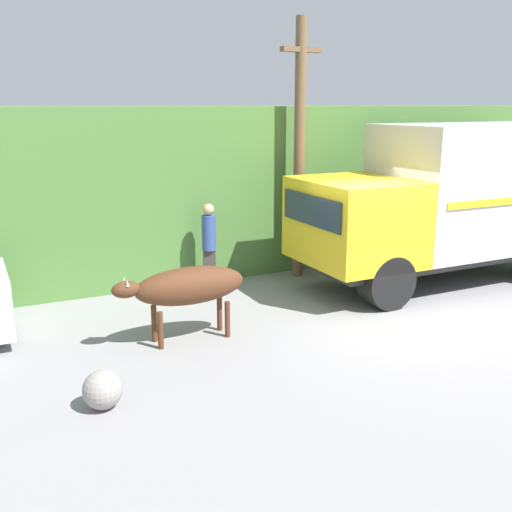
{
  "coord_description": "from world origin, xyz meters",
  "views": [
    {
      "loc": [
        -6.58,
        -8.37,
        3.71
      ],
      "look_at": [
        -2.15,
        0.7,
        1.15
      ],
      "focal_mm": 42.0,
      "sensor_mm": 36.0,
      "label": 1
    }
  ],
  "objects_px": {
    "brown_cow": "(187,287)",
    "utility_pole": "(299,147)",
    "cargo_truck": "(457,198)",
    "roadside_rock": "(102,390)",
    "pedestrian_on_hill": "(209,241)"
  },
  "relations": [
    {
      "from": "cargo_truck",
      "to": "utility_pole",
      "type": "distance_m",
      "value": 3.51
    },
    {
      "from": "brown_cow",
      "to": "pedestrian_on_hill",
      "type": "distance_m",
      "value": 2.8
    },
    {
      "from": "cargo_truck",
      "to": "brown_cow",
      "type": "xyz_separation_m",
      "value": [
        -6.34,
        -0.78,
        -0.9
      ]
    },
    {
      "from": "brown_cow",
      "to": "pedestrian_on_hill",
      "type": "xyz_separation_m",
      "value": [
        1.35,
        2.45,
        0.11
      ]
    },
    {
      "from": "utility_pole",
      "to": "roadside_rock",
      "type": "distance_m",
      "value": 7.19
    },
    {
      "from": "brown_cow",
      "to": "pedestrian_on_hill",
      "type": "height_order",
      "value": "pedestrian_on_hill"
    },
    {
      "from": "brown_cow",
      "to": "utility_pole",
      "type": "relative_size",
      "value": 0.4
    },
    {
      "from": "cargo_truck",
      "to": "pedestrian_on_hill",
      "type": "height_order",
      "value": "cargo_truck"
    },
    {
      "from": "brown_cow",
      "to": "utility_pole",
      "type": "height_order",
      "value": "utility_pole"
    },
    {
      "from": "brown_cow",
      "to": "cargo_truck",
      "type": "bearing_deg",
      "value": 18.22
    },
    {
      "from": "utility_pole",
      "to": "roadside_rock",
      "type": "xyz_separation_m",
      "value": [
        -5.22,
        -4.2,
        -2.59
      ]
    },
    {
      "from": "pedestrian_on_hill",
      "to": "roadside_rock",
      "type": "height_order",
      "value": "pedestrian_on_hill"
    },
    {
      "from": "roadside_rock",
      "to": "brown_cow",
      "type": "bearing_deg",
      "value": 43.9
    },
    {
      "from": "roadside_rock",
      "to": "pedestrian_on_hill",
      "type": "bearing_deg",
      "value": 53.22
    },
    {
      "from": "cargo_truck",
      "to": "pedestrian_on_hill",
      "type": "relative_size",
      "value": 3.72
    }
  ]
}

